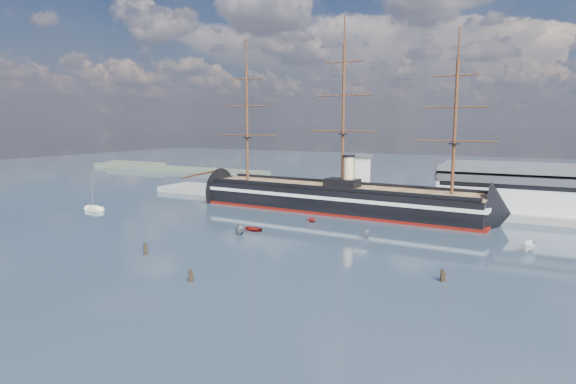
% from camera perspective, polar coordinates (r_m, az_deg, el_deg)
% --- Properties ---
extents(ground, '(600.00, 600.00, 0.00)m').
position_cam_1_polar(ground, '(130.70, 2.72, -3.76)').
color(ground, '#24313B').
rests_on(ground, ground).
extents(quay, '(180.00, 18.00, 2.00)m').
position_cam_1_polar(quay, '(160.43, 11.45, -1.68)').
color(quay, slate).
rests_on(quay, ground).
extents(warehouse, '(63.00, 21.00, 11.60)m').
position_cam_1_polar(warehouse, '(157.08, 29.00, 0.19)').
color(warehouse, '#B7BABC').
rests_on(warehouse, ground).
extents(quay_tower, '(5.00, 5.00, 15.00)m').
position_cam_1_polar(quay_tower, '(158.34, 8.81, 1.83)').
color(quay_tower, silver).
rests_on(quay_tower, ground).
extents(shoreline, '(120.00, 10.00, 4.00)m').
position_cam_1_polar(shoreline, '(287.22, -14.67, 2.82)').
color(shoreline, '#3F4C38').
rests_on(shoreline, ground).
extents(warship, '(113.34, 21.59, 53.94)m').
position_cam_1_polar(warship, '(149.02, 5.08, -0.72)').
color(warship, black).
rests_on(warship, ground).
extents(sailboat, '(7.19, 3.21, 11.11)m').
position_cam_1_polar(sailboat, '(161.47, -21.99, -1.80)').
color(sailboat, beige).
rests_on(sailboat, ground).
extents(motorboat_a, '(6.79, 4.47, 2.55)m').
position_cam_1_polar(motorboat_a, '(118.75, -5.66, -5.01)').
color(motorboat_a, slate).
rests_on(motorboat_a, ground).
extents(motorboat_b, '(1.84, 3.57, 1.59)m').
position_cam_1_polar(motorboat_b, '(122.15, -4.02, -4.62)').
color(motorboat_b, maroon).
rests_on(motorboat_b, ground).
extents(motorboat_c, '(5.19, 2.31, 2.01)m').
position_cam_1_polar(motorboat_c, '(116.15, 9.15, -5.38)').
color(motorboat_c, slate).
rests_on(motorboat_c, ground).
extents(motorboat_d, '(5.43, 6.72, 2.28)m').
position_cam_1_polar(motorboat_d, '(132.59, 2.84, -3.59)').
color(motorboat_d, '#9F2D26').
rests_on(motorboat_d, ground).
extents(motorboat_f, '(7.12, 4.07, 2.69)m').
position_cam_1_polar(motorboat_f, '(114.75, 26.64, -6.33)').
color(motorboat_f, white).
rests_on(motorboat_f, ground).
extents(piling_near_left, '(0.64, 0.64, 3.20)m').
position_cam_1_polar(piling_near_left, '(104.69, -16.57, -7.13)').
color(piling_near_left, black).
rests_on(piling_near_left, ground).
extents(piling_near_mid, '(0.64, 0.64, 2.76)m').
position_cam_1_polar(piling_near_mid, '(85.76, -11.47, -10.36)').
color(piling_near_mid, black).
rests_on(piling_near_mid, ground).
extents(piling_far_right, '(0.64, 0.64, 2.85)m').
position_cam_1_polar(piling_far_right, '(88.21, 17.78, -10.07)').
color(piling_far_right, black).
rests_on(piling_far_right, ground).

